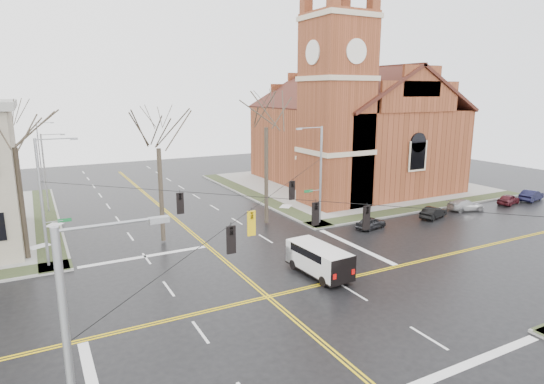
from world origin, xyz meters
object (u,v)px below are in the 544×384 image
streetlight_north_b (40,148)px  parked_car_c (466,205)px  cargo_van (317,257)px  parked_car_e (531,195)px  parked_car_b (433,212)px  church (349,121)px  parked_car_d (509,199)px  tree_ne (266,121)px  streetlight_north_a (46,170)px  parked_car_a (371,223)px  signal_pole_ne (319,172)px  signal_pole_nw (44,199)px  tree_nw_near (158,142)px  tree_nw_far (14,140)px

streetlight_north_b → parked_car_c: (38.48, -39.52, -3.90)m
cargo_van → parked_car_e: (33.42, 6.28, -0.54)m
parked_car_c → parked_car_b: bearing=109.3°
church → parked_car_d: church is taller
parked_car_d → tree_ne: 29.20m
cargo_van → streetlight_north_a: bearing=116.7°
streetlight_north_a → parked_car_a: size_ratio=2.50×
cargo_van → parked_car_c: cargo_van is taller
signal_pole_ne → parked_car_e: signal_pole_ne is taller
signal_pole_ne → signal_pole_nw: 22.64m
tree_nw_near → church: bearing=22.8°
tree_nw_far → signal_pole_ne: bearing=-5.8°
tree_nw_near → signal_pole_ne: bearing=-6.7°
parked_car_e → tree_nw_far: size_ratio=0.31×
signal_pole_ne → streetlight_north_a: bearing=143.1°
streetlight_north_b → tree_ne: tree_ne is taller
tree_nw_near → parked_car_c: bearing=-8.7°
church → tree_ne: (-17.72, -11.00, 1.19)m
church → parked_car_a: (-9.96, -16.68, -7.89)m
cargo_van → parked_car_c: bearing=13.0°
streetlight_north_a → parked_car_b: streetlight_north_a is taller
parked_car_a → parked_car_e: (23.23, -0.18, 0.09)m
streetlight_north_b → streetlight_north_a: bearing=-90.0°
parked_car_c → parked_car_e: bearing=-79.8°
tree_nw_far → cargo_van: bearing=-35.3°
signal_pole_nw → tree_ne: (18.37, 2.28, 4.68)m
parked_car_d → parked_car_e: size_ratio=0.88×
parked_car_a → parked_car_d: 19.40m
parked_car_a → signal_pole_nw: bearing=70.9°
tree_nw_near → streetlight_north_b: bearing=102.6°
cargo_van → parked_car_c: (23.21, 6.84, -0.60)m
signal_pole_nw → parked_car_e: size_ratio=2.33×
signal_pole_ne → tree_ne: bearing=151.9°
parked_car_b → tree_ne: (-15.47, 5.86, 9.05)m
church → tree_nw_near: church is taller
parked_car_b → tree_nw_near: tree_nw_near is taller
parked_car_c → tree_ne: bearing=89.0°
parked_car_e → tree_nw_near: bearing=70.4°
parked_car_d → parked_car_e: parked_car_e is taller
streetlight_north_a → tree_nw_near: (7.79, -14.83, 3.83)m
streetlight_north_a → cargo_van: streetlight_north_a is taller
signal_pole_ne → parked_car_c: 17.34m
church → parked_car_c: (3.06, -16.30, -7.86)m
signal_pole_nw → church: bearing=20.2°
streetlight_north_a → tree_nw_near: tree_nw_near is taller
church → streetlight_north_a: bearing=174.8°
parked_car_e → tree_nw_far: tree_nw_far is taller
signal_pole_nw → streetlight_north_a: bearing=87.7°
parked_car_b → tree_nw_near: 27.04m
parked_car_a → tree_ne: (-7.76, 5.69, 9.08)m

